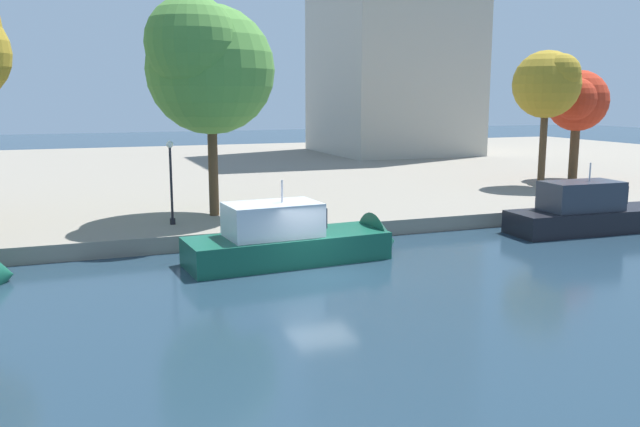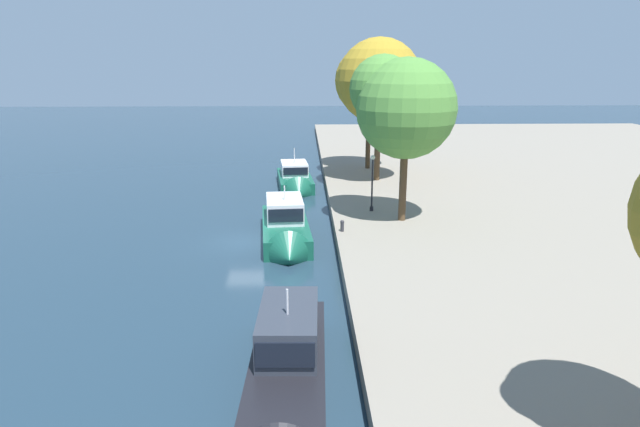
# 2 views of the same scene
# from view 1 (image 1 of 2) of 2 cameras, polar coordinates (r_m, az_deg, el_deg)

# --- Properties ---
(ground_plane) EXTENTS (220.00, 220.00, 0.00)m
(ground_plane) POSITION_cam_1_polar(r_m,az_deg,el_deg) (25.92, 0.10, -5.34)
(ground_plane) COLOR #1E3342
(dock_promenade) EXTENTS (120.00, 55.00, 0.77)m
(dock_promenade) POSITION_cam_1_polar(r_m,az_deg,el_deg) (57.67, -11.59, 3.38)
(dock_promenade) COLOR gray
(dock_promenade) RESTS_ON ground_plane
(motor_yacht_1) EXTENTS (9.66, 3.51, 4.42)m
(motor_yacht_1) POSITION_cam_1_polar(r_m,az_deg,el_deg) (28.10, -1.70, -2.51)
(motor_yacht_1) COLOR #14513D
(motor_yacht_1) RESTS_ON ground_plane
(motor_yacht_2) EXTENTS (9.92, 2.86, 4.47)m
(motor_yacht_2) POSITION_cam_1_polar(r_m,az_deg,el_deg) (37.13, 22.80, -0.31)
(motor_yacht_2) COLOR black
(motor_yacht_2) RESTS_ON ground_plane
(mooring_bollard_0) EXTENTS (0.25, 0.25, 0.75)m
(mooring_bollard_0) POSITION_cam_1_polar(r_m,az_deg,el_deg) (31.45, -3.16, -0.42)
(mooring_bollard_0) COLOR #2D2D33
(mooring_bollard_0) RESTS_ON dock_promenade
(lamp_post) EXTENTS (0.33, 0.33, 4.03)m
(lamp_post) POSITION_cam_1_polar(r_m,az_deg,el_deg) (32.52, -12.70, 2.89)
(lamp_post) COLOR black
(lamp_post) RESTS_ON dock_promenade
(tree_0) EXTENTS (4.84, 4.74, 8.02)m
(tree_0) POSITION_cam_1_polar(r_m,az_deg,el_deg) (52.49, 21.24, 8.95)
(tree_0) COLOR #4C3823
(tree_0) RESTS_ON dock_promenade
(tree_2) EXTENTS (6.59, 6.81, 10.84)m
(tree_2) POSITION_cam_1_polar(r_m,az_deg,el_deg) (34.06, -9.81, 12.50)
(tree_2) COLOR #4C3823
(tree_2) RESTS_ON dock_promenade
(tree_3) EXTENTS (4.52, 4.64, 9.17)m
(tree_3) POSITION_cam_1_polar(r_m,az_deg,el_deg) (47.85, 19.04, 10.47)
(tree_3) COLOR #4C3823
(tree_3) RESTS_ON dock_promenade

